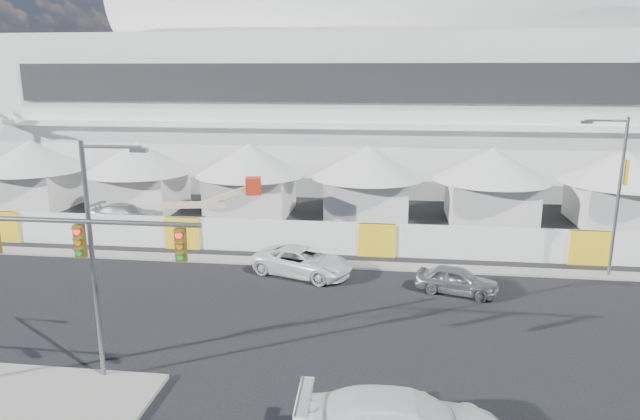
# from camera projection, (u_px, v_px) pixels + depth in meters

# --- Properties ---
(ground) EXTENTS (160.00, 160.00, 0.00)m
(ground) POSITION_uv_depth(u_px,v_px,m) (201.00, 373.00, 20.92)
(ground) COLOR black
(ground) RESTS_ON ground
(far_curb) EXTENTS (80.00, 1.20, 0.12)m
(far_curb) POSITION_uv_depth(u_px,v_px,m) (637.00, 277.00, 30.51)
(far_curb) COLOR gray
(far_curb) RESTS_ON ground
(stadium) EXTENTS (80.00, 24.80, 21.98)m
(stadium) POSITION_uv_depth(u_px,v_px,m) (414.00, 84.00, 57.60)
(stadium) COLOR silver
(stadium) RESTS_ON ground
(tent_row) EXTENTS (53.40, 8.40, 5.40)m
(tent_row) POSITION_uv_depth(u_px,v_px,m) (309.00, 174.00, 43.24)
(tent_row) COLOR silver
(tent_row) RESTS_ON ground
(hoarding_fence) EXTENTS (70.00, 0.25, 2.00)m
(hoarding_fence) POSITION_uv_depth(u_px,v_px,m) (377.00, 240.00, 33.92)
(hoarding_fence) COLOR white
(hoarding_fence) RESTS_ON ground
(sedan_silver) EXTENTS (2.71, 4.30, 1.36)m
(sedan_silver) POSITION_uv_depth(u_px,v_px,m) (457.00, 280.00, 28.27)
(sedan_silver) COLOR #9F9EA3
(sedan_silver) RESTS_ON ground
(pickup_curb) EXTENTS (4.17, 5.97, 1.51)m
(pickup_curb) POSITION_uv_depth(u_px,v_px,m) (303.00, 262.00, 30.78)
(pickup_curb) COLOR white
(pickup_curb) RESTS_ON ground
(lot_car_c) EXTENTS (2.83, 5.44, 1.51)m
(lot_car_c) POSITION_uv_depth(u_px,v_px,m) (126.00, 215.00, 40.79)
(lot_car_c) COLOR #B9B9BE
(lot_car_c) RESTS_ON ground
(streetlight_median) EXTENTS (2.33, 0.23, 8.43)m
(streetlight_median) POSITION_uv_depth(u_px,v_px,m) (97.00, 246.00, 19.34)
(streetlight_median) COLOR gray
(streetlight_median) RESTS_ON median_island
(streetlight_curb) EXTENTS (2.53, 0.57, 8.53)m
(streetlight_curb) POSITION_uv_depth(u_px,v_px,m) (616.00, 186.00, 29.55)
(streetlight_curb) COLOR gray
(streetlight_curb) RESTS_ON ground
(boom_lift) EXTENTS (8.01, 2.55, 3.97)m
(boom_lift) POSITION_uv_depth(u_px,v_px,m) (185.00, 222.00, 37.54)
(boom_lift) COLOR red
(boom_lift) RESTS_ON ground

